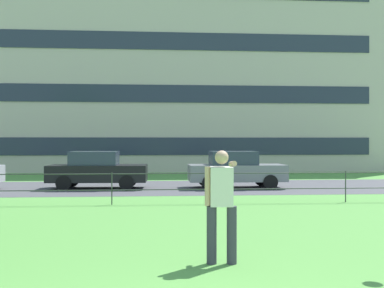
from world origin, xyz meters
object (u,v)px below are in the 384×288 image
Objects in this scene: person_thrower at (222,202)px; car_grey_far_left at (236,169)px; car_black_far_right at (97,170)px; apartment_building_background at (120,79)px.

person_thrower reaches higher than car_grey_far_left.
car_black_far_right is 18.73m from apartment_building_background.
car_grey_far_left is at bearing -71.58° from apartment_building_background.
car_black_far_right is at bearing -89.31° from apartment_building_background.
apartment_building_background reaches higher than person_thrower.
car_grey_far_left is (5.75, -0.18, 0.00)m from car_black_far_right.
person_thrower reaches higher than car_black_far_right.
apartment_building_background is at bearing 108.42° from car_grey_far_left.
person_thrower is at bearing -83.31° from apartment_building_background.
person_thrower is 12.75m from car_grey_far_left.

